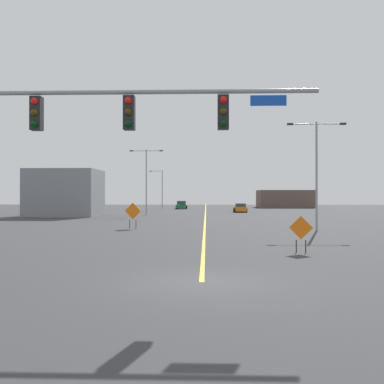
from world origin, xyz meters
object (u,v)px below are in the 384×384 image
(traffic_signal_assembly, at_px, (79,126))
(car_orange_passing, at_px, (240,208))
(construction_sign_left_lane, at_px, (133,212))
(street_lamp_near_right, at_px, (146,176))
(car_green_distant, at_px, (182,205))
(street_lamp_near_left, at_px, (161,187))
(street_lamp_far_left, at_px, (317,165))
(construction_sign_median_near, at_px, (301,230))

(traffic_signal_assembly, relative_size, car_orange_passing, 2.72)
(construction_sign_left_lane, bearing_deg, street_lamp_near_right, 95.31)
(traffic_signal_assembly, bearing_deg, construction_sign_left_lane, 95.12)
(car_green_distant, bearing_deg, construction_sign_left_lane, -91.28)
(traffic_signal_assembly, bearing_deg, car_orange_passing, 80.31)
(street_lamp_near_right, height_order, car_orange_passing, street_lamp_near_right)
(street_lamp_near_left, distance_m, street_lamp_far_left, 51.49)
(street_lamp_near_left, xyz_separation_m, car_green_distant, (3.83, 0.92, -3.40))
(street_lamp_far_left, bearing_deg, construction_sign_left_lane, 173.99)
(street_lamp_near_left, distance_m, construction_sign_left_lane, 47.39)
(street_lamp_near_left, relative_size, car_orange_passing, 1.69)
(street_lamp_near_right, xyz_separation_m, construction_sign_median_near, (12.28, -36.39, -4.07))
(construction_sign_left_lane, distance_m, car_orange_passing, 34.69)
(street_lamp_far_left, bearing_deg, car_green_distant, 104.58)
(traffic_signal_assembly, distance_m, construction_sign_median_near, 11.46)
(street_lamp_far_left, bearing_deg, car_orange_passing, 94.97)
(car_orange_passing, bearing_deg, construction_sign_left_lane, -108.47)
(street_lamp_near_right, xyz_separation_m, car_orange_passing, (13.10, 10.19, -4.49))
(street_lamp_far_left, bearing_deg, street_lamp_near_left, 108.96)
(traffic_signal_assembly, bearing_deg, street_lamp_near_left, 93.88)
(street_lamp_near_right, distance_m, construction_sign_median_near, 38.63)
(traffic_signal_assembly, height_order, car_orange_passing, traffic_signal_assembly)
(traffic_signal_assembly, relative_size, street_lamp_near_left, 1.61)
(traffic_signal_assembly, distance_m, street_lamp_near_right, 43.50)
(street_lamp_far_left, height_order, car_orange_passing, street_lamp_far_left)
(street_lamp_near_right, height_order, construction_sign_left_lane, street_lamp_near_right)
(construction_sign_median_near, relative_size, car_green_distant, 0.41)
(traffic_signal_assembly, bearing_deg, construction_sign_median_near, 39.78)
(construction_sign_left_lane, distance_m, construction_sign_median_near, 17.05)
(street_lamp_near_left, distance_m, street_lamp_near_right, 24.55)
(traffic_signal_assembly, relative_size, construction_sign_median_near, 6.89)
(car_green_distant, distance_m, car_orange_passing, 18.19)
(traffic_signal_assembly, height_order, street_lamp_far_left, street_lamp_far_left)
(street_lamp_near_right, xyz_separation_m, car_green_distant, (3.18, 25.44, -4.42))
(traffic_signal_assembly, height_order, street_lamp_near_left, street_lamp_near_left)
(street_lamp_far_left, height_order, car_green_distant, street_lamp_far_left)
(construction_sign_left_lane, bearing_deg, car_orange_passing, 71.53)
(street_lamp_far_left, relative_size, street_lamp_near_right, 0.94)
(construction_sign_left_lane, relative_size, car_green_distant, 0.49)
(street_lamp_near_left, bearing_deg, traffic_signal_assembly, -86.12)
(street_lamp_far_left, xyz_separation_m, construction_sign_median_near, (-3.81, -12.22, -3.80))
(construction_sign_median_near, xyz_separation_m, car_green_distant, (-9.10, 61.83, -0.35))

